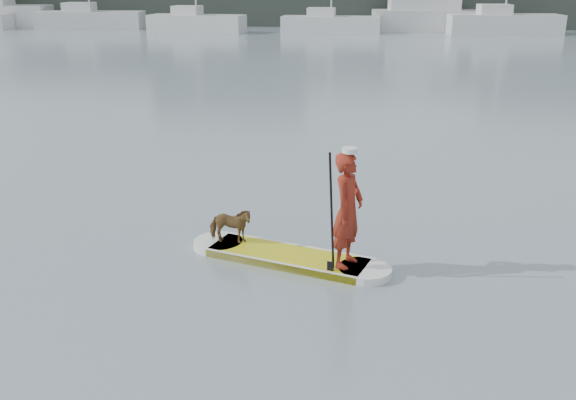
# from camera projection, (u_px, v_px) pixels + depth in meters

# --- Properties ---
(paddleboard) EXTENTS (3.21, 1.47, 0.12)m
(paddleboard) POSITION_uv_depth(u_px,v_px,m) (288.00, 257.00, 9.98)
(paddleboard) COLOR gold
(paddleboard) RESTS_ON ground
(paddler) EXTENTS (0.60, 0.73, 1.72)m
(paddler) POSITION_uv_depth(u_px,v_px,m) (348.00, 210.00, 9.31)
(paddler) COLOR maroon
(paddler) RESTS_ON paddleboard
(white_cap) EXTENTS (0.22, 0.22, 0.07)m
(white_cap) POSITION_uv_depth(u_px,v_px,m) (350.00, 150.00, 9.01)
(white_cap) COLOR silver
(white_cap) RESTS_ON paddler
(dog) EXTENTS (0.71, 0.33, 0.60)m
(dog) POSITION_uv_depth(u_px,v_px,m) (230.00, 225.00, 10.25)
(dog) COLOR #512F1C
(dog) RESTS_ON paddleboard
(paddle) EXTENTS (0.11, 0.30, 2.00)m
(paddle) POSITION_uv_depth(u_px,v_px,m) (331.00, 228.00, 9.16)
(paddle) COLOR black
(paddle) RESTS_ON ground
(sailboat_b) EXTENTS (8.74, 3.61, 12.61)m
(sailboat_b) POSITION_uv_depth(u_px,v_px,m) (90.00, 18.00, 52.33)
(sailboat_b) COLOR silver
(sailboat_b) RESTS_ON ground
(sailboat_c) EXTENTS (7.42, 2.84, 10.48)m
(sailboat_c) POSITION_uv_depth(u_px,v_px,m) (196.00, 22.00, 49.12)
(sailboat_c) COLOR silver
(sailboat_c) RESTS_ON ground
(sailboat_d) EXTENTS (7.43, 2.37, 10.91)m
(sailboat_d) POSITION_uv_depth(u_px,v_px,m) (330.00, 22.00, 48.57)
(sailboat_d) COLOR silver
(sailboat_d) RESTS_ON ground
(sailboat_e) EXTENTS (8.39, 3.47, 11.83)m
(sailboat_e) POSITION_uv_depth(u_px,v_px,m) (503.00, 22.00, 47.65)
(sailboat_e) COLOR silver
(sailboat_e) RESTS_ON ground
(motor_yacht_a) EXTENTS (10.02, 4.15, 5.84)m
(motor_yacht_a) POSITION_uv_depth(u_px,v_px,m) (430.00, 9.00, 50.13)
(motor_yacht_a) COLOR silver
(motor_yacht_a) RESTS_ON ground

